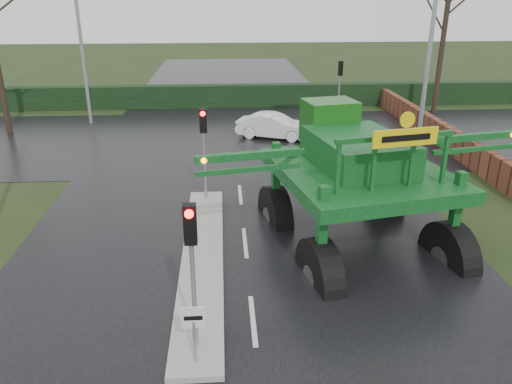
{
  "coord_description": "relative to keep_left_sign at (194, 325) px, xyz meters",
  "views": [
    {
      "loc": [
        -0.6,
        -9.95,
        7.37
      ],
      "look_at": [
        0.3,
        3.33,
        2.0
      ],
      "focal_mm": 35.0,
      "sensor_mm": 36.0,
      "label": 1
    }
  ],
  "objects": [
    {
      "name": "median_island",
      "position": [
        0.0,
        4.5,
        -0.97
      ],
      "size": [
        1.2,
        10.0,
        0.16
      ],
      "primitive_type": "cube",
      "color": "gray",
      "rests_on": "ground"
    },
    {
      "name": "traffic_signal_far",
      "position": [
        7.8,
        21.51,
        1.53
      ],
      "size": [
        0.26,
        0.33,
        3.52
      ],
      "rotation": [
        0.0,
        0.0,
        3.14
      ],
      "color": "gray",
      "rests_on": "ground"
    },
    {
      "name": "hedge_row",
      "position": [
        1.3,
        25.5,
        -0.31
      ],
      "size": [
        44.0,
        0.9,
        1.5
      ],
      "primitive_type": "cube",
      "color": "black",
      "rests_on": "ground"
    },
    {
      "name": "keep_left_sign",
      "position": [
        0.0,
        0.0,
        0.0
      ],
      "size": [
        0.5,
        0.07,
        1.35
      ],
      "color": "gray",
      "rests_on": "ground"
    },
    {
      "name": "ground",
      "position": [
        1.3,
        1.5,
        -1.06
      ],
      "size": [
        140.0,
        140.0,
        0.0
      ],
      "primitive_type": "plane",
      "color": "black",
      "rests_on": "ground"
    },
    {
      "name": "crop_sprayer",
      "position": [
        3.2,
        3.57,
        1.65
      ],
      "size": [
        10.09,
        7.19,
        5.73
      ],
      "rotation": [
        0.0,
        0.0,
        0.2
      ],
      "color": "black",
      "rests_on": "ground"
    },
    {
      "name": "traffic_signal_mid",
      "position": [
        0.0,
        8.99,
        1.53
      ],
      "size": [
        0.26,
        0.33,
        3.52
      ],
      "color": "gray",
      "rests_on": "ground"
    },
    {
      "name": "road_main",
      "position": [
        1.3,
        11.5,
        -1.05
      ],
      "size": [
        14.0,
        80.0,
        0.02
      ],
      "primitive_type": "cube",
      "color": "black",
      "rests_on": "ground"
    },
    {
      "name": "traffic_signal_near",
      "position": [
        0.0,
        0.49,
        1.53
      ],
      "size": [
        0.26,
        0.33,
        3.52
      ],
      "color": "gray",
      "rests_on": "ground"
    },
    {
      "name": "street_light_right",
      "position": [
        9.49,
        13.5,
        4.93
      ],
      "size": [
        3.85,
        0.3,
        10.0
      ],
      "color": "gray",
      "rests_on": "ground"
    },
    {
      "name": "road_cross",
      "position": [
        1.3,
        17.5,
        -1.05
      ],
      "size": [
        80.0,
        12.0,
        0.02
      ],
      "primitive_type": "cube",
      "color": "black",
      "rests_on": "ground"
    },
    {
      "name": "white_sedan",
      "position": [
        3.43,
        17.48,
        -1.06
      ],
      "size": [
        4.2,
        2.71,
        1.31
      ],
      "primitive_type": "imported",
      "rotation": [
        0.0,
        0.0,
        1.2
      ],
      "color": "white",
      "rests_on": "ground"
    },
    {
      "name": "brick_wall",
      "position": [
        11.8,
        17.5,
        -0.46
      ],
      "size": [
        0.4,
        20.0,
        1.2
      ],
      "primitive_type": "cube",
      "color": "#592D1E",
      "rests_on": "ground"
    },
    {
      "name": "street_light_left_far",
      "position": [
        -6.89,
        21.5,
        4.93
      ],
      "size": [
        3.85,
        0.3,
        10.0
      ],
      "color": "gray",
      "rests_on": "ground"
    },
    {
      "name": "tree_right_far",
      "position": [
        14.3,
        22.5,
        5.44
      ],
      "size": [
        7.0,
        7.0,
        12.05
      ],
      "color": "black",
      "rests_on": "ground"
    }
  ]
}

